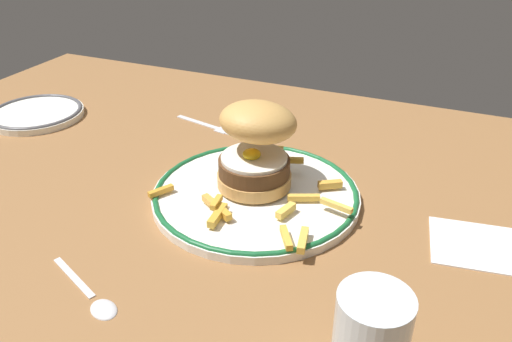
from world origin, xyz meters
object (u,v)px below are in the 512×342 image
(dinner_plate, at_px, (256,194))
(side_plate, at_px, (36,113))
(fork, at_px, (209,125))
(napkin, at_px, (477,245))
(burger, at_px, (256,143))
(spoon, at_px, (97,300))

(dinner_plate, height_order, side_plate, same)
(dinner_plate, xyz_separation_m, fork, (-0.18, 0.20, -0.01))
(side_plate, height_order, fork, side_plate)
(fork, relative_size, napkin, 1.28)
(dinner_plate, bearing_deg, fork, 132.61)
(dinner_plate, relative_size, burger, 2.05)
(dinner_plate, distance_m, burger, 0.07)
(side_plate, xyz_separation_m, spoon, (0.43, -0.36, -0.00))
(fork, height_order, spoon, spoon)
(fork, relative_size, spoon, 1.12)
(burger, distance_m, side_plate, 0.51)
(burger, xyz_separation_m, side_plate, (-0.50, 0.08, -0.07))
(fork, height_order, napkin, same)
(side_plate, distance_m, fork, 0.34)
(napkin, bearing_deg, spoon, -144.43)
(burger, height_order, spoon, burger)
(dinner_plate, relative_size, napkin, 2.66)
(dinner_plate, xyz_separation_m, side_plate, (-0.51, 0.10, -0.00))
(side_plate, bearing_deg, napkin, -6.71)
(side_plate, bearing_deg, burger, -9.17)
(dinner_plate, distance_m, napkin, 0.30)
(fork, bearing_deg, side_plate, -163.86)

